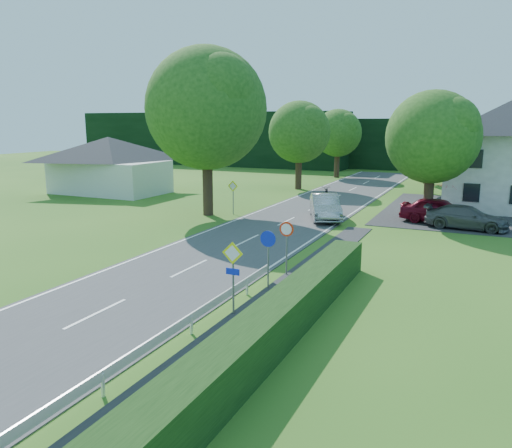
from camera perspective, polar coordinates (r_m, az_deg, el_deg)
The scene contains 26 objects.
road at distance 29.68m, azimuth 0.68°, elevation -1.09°, with size 7.00×80.00×0.04m, color #3E3E41.
footpath at distance 12.68m, azimuth -13.08°, elevation -19.62°, with size 1.50×44.00×0.04m, color #27272A.
parking_pad at distance 39.97m, azimuth 24.69°, elevation 1.14°, with size 14.00×16.00×0.04m, color #27272A.
line_edge_left at distance 31.12m, azimuth -4.79°, elevation -0.49°, with size 0.12×80.00×0.01m, color white.
line_edge_right at distance 28.54m, azimuth 6.64°, elevation -1.63°, with size 0.12×80.00×0.01m, color white.
line_centre at distance 29.68m, azimuth 0.68°, elevation -1.04°, with size 0.12×80.00×0.01m, color white, non-canonical shape.
tree_main at distance 35.28m, azimuth -5.65°, elevation 10.37°, with size 9.40×9.40×11.64m, color #204815, non-canonical shape.
tree_left_far at distance 49.44m, azimuth 4.93°, elevation 8.94°, with size 7.00×7.00×8.58m, color #204815, non-canonical shape.
tree_right_far at distance 48.72m, azimuth 19.31°, elevation 8.60°, with size 7.40×7.40×9.09m, color #204815, non-canonical shape.
tree_left_back at distance 60.73m, azimuth 9.29°, elevation 9.07°, with size 6.60×6.60×8.07m, color #204815, non-canonical shape.
tree_right_back at distance 56.80m, azimuth 19.08°, elevation 8.18°, with size 6.20×6.20×7.56m, color #204815, non-canonical shape.
tree_right_mid at distance 34.67m, azimuth 19.39°, elevation 7.23°, with size 7.00×7.00×8.58m, color #204815, non-canonical shape.
treeline_left at distance 79.22m, azimuth -5.48°, elevation 9.69°, with size 44.00×6.00×8.00m, color black.
treeline_right at distance 72.60m, azimuth 21.99°, elevation 8.35°, with size 30.00×5.00×7.00m, color black.
bungalow_left at distance 48.53m, azimuth -16.40°, elevation 6.60°, with size 11.00×6.50×5.20m.
streetlight at distance 36.69m, azimuth 19.04°, elevation 7.73°, with size 2.03×0.18×8.00m.
sign_priority_right at distance 16.94m, azimuth -2.67°, elevation -4.65°, with size 0.78×0.09×2.59m.
sign_roundabout at distance 19.59m, azimuth 1.38°, elevation -2.77°, with size 0.64×0.08×2.37m.
sign_speed_limit at distance 21.36m, azimuth 3.51°, elevation -1.32°, with size 0.64×0.11×2.37m.
sign_priority_left at distance 35.73m, azimuth -2.65°, elevation 3.83°, with size 0.78×0.09×2.44m.
moving_car at distance 34.14m, azimuth 7.91°, elevation 1.96°, with size 1.80×5.15×1.70m, color #A4A3A8.
motorcycle at distance 43.63m, azimuth 8.05°, elevation 3.63°, with size 0.72×2.07×1.09m, color black.
parked_car_red at distance 34.69m, azimuth 20.16°, elevation 1.47°, with size 1.95×4.85×1.65m, color maroon.
parked_car_silver_a at distance 43.20m, azimuth 24.07°, elevation 3.05°, with size 1.77×5.07×1.67m, color #9F9FA3.
parked_car_grey at distance 33.45m, azimuth 22.92°, elevation 0.71°, with size 1.99×4.89×1.42m, color #4D4E52.
parasol at distance 39.33m, azimuth 21.02°, elevation 2.91°, with size 2.37×2.41×2.17m, color red.
Camera 1 is at (11.83, -6.44, 6.53)m, focal length 35.00 mm.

